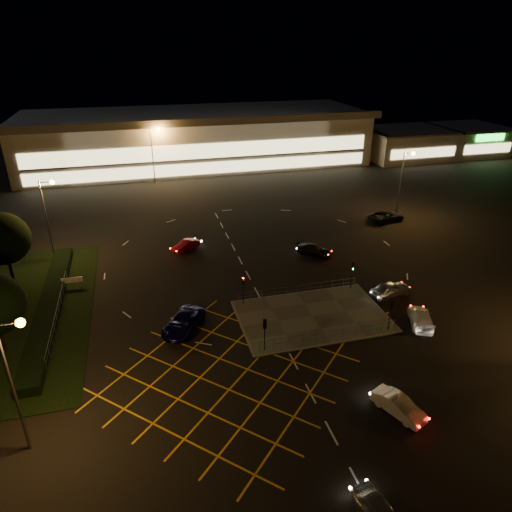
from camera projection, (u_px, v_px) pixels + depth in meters
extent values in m
plane|color=black|center=(286.00, 309.00, 46.03)|extent=(180.00, 180.00, 0.00)
cube|color=#4C4944|center=(312.00, 316.00, 44.72)|extent=(14.00, 9.00, 0.12)
cube|color=black|center=(50.00, 305.00, 45.72)|extent=(2.00, 26.00, 1.00)
cube|color=beige|center=(196.00, 139.00, 97.83)|extent=(70.00, 25.00, 10.00)
cube|color=slate|center=(195.00, 114.00, 95.57)|extent=(72.00, 26.50, 0.60)
cube|color=#FFEAA5|center=(206.00, 152.00, 86.90)|extent=(66.00, 0.20, 3.00)
cube|color=#FFEAA5|center=(206.00, 168.00, 88.29)|extent=(66.00, 0.20, 2.20)
cube|color=beige|center=(406.00, 144.00, 102.36)|extent=(18.00, 14.00, 6.00)
cube|color=slate|center=(408.00, 130.00, 100.99)|extent=(18.80, 14.80, 0.40)
cube|color=#FFEAA5|center=(424.00, 153.00, 96.40)|extent=(15.30, 0.20, 2.00)
cube|color=beige|center=(467.00, 140.00, 106.06)|extent=(14.00, 14.00, 6.00)
cube|color=slate|center=(470.00, 127.00, 104.69)|extent=(14.80, 14.80, 0.40)
cube|color=#FFEAA5|center=(488.00, 149.00, 100.09)|extent=(11.90, 0.20, 2.00)
cube|color=#19E533|center=(490.00, 138.00, 98.96)|extent=(7.00, 0.30, 1.40)
cylinder|color=slate|center=(13.00, 390.00, 28.32)|extent=(0.20, 0.20, 10.00)
cylinder|color=slate|center=(7.00, 324.00, 26.40)|extent=(1.40, 0.12, 0.12)
sphere|color=orange|center=(20.00, 323.00, 26.58)|extent=(0.56, 0.56, 0.56)
cylinder|color=slate|center=(47.00, 222.00, 53.98)|extent=(0.20, 0.20, 10.00)
cylinder|color=slate|center=(46.00, 182.00, 52.06)|extent=(1.40, 0.12, 0.12)
sphere|color=orange|center=(52.00, 182.00, 52.24)|extent=(0.56, 0.56, 0.56)
cylinder|color=slate|center=(400.00, 186.00, 66.81)|extent=(0.20, 0.20, 10.00)
cylinder|color=slate|center=(409.00, 153.00, 64.89)|extent=(1.40, 0.12, 0.12)
sphere|color=orange|center=(413.00, 153.00, 65.07)|extent=(0.56, 0.56, 0.56)
cylinder|color=slate|center=(153.00, 157.00, 83.33)|extent=(0.20, 0.20, 10.00)
cylinder|color=slate|center=(154.00, 130.00, 81.41)|extent=(1.40, 0.12, 0.12)
sphere|color=orange|center=(158.00, 130.00, 81.59)|extent=(0.56, 0.56, 0.56)
cylinder|color=slate|center=(349.00, 143.00, 94.31)|extent=(0.20, 0.20, 10.00)
cylinder|color=slate|center=(354.00, 119.00, 92.39)|extent=(1.40, 0.12, 0.12)
sphere|color=orange|center=(357.00, 119.00, 92.57)|extent=(0.56, 0.56, 0.56)
cylinder|color=black|center=(265.00, 336.00, 39.17)|extent=(0.10, 0.10, 3.00)
cube|color=black|center=(265.00, 324.00, 38.65)|extent=(0.28, 0.18, 0.90)
sphere|color=#19FF33|center=(264.00, 323.00, 38.77)|extent=(0.16, 0.16, 0.16)
cylinder|color=black|center=(390.00, 316.00, 41.95)|extent=(0.10, 0.10, 3.00)
cube|color=black|center=(392.00, 305.00, 41.43)|extent=(0.28, 0.18, 0.90)
sphere|color=#19FF33|center=(391.00, 304.00, 41.54)|extent=(0.16, 0.16, 0.16)
cylinder|color=black|center=(243.00, 290.00, 46.14)|extent=(0.10, 0.10, 3.00)
cube|color=black|center=(243.00, 280.00, 45.62)|extent=(0.28, 0.18, 0.90)
sphere|color=#FF0C0C|center=(243.00, 281.00, 45.50)|extent=(0.16, 0.16, 0.16)
cylinder|color=black|center=(352.00, 276.00, 48.91)|extent=(0.10, 0.10, 3.00)
cube|color=black|center=(353.00, 266.00, 48.39)|extent=(0.28, 0.18, 0.90)
sphere|color=#19FF33|center=(353.00, 267.00, 48.28)|extent=(0.16, 0.16, 0.16)
cylinder|color=black|center=(10.00, 268.00, 51.12)|extent=(0.36, 0.36, 2.88)
sphere|color=black|center=(3.00, 239.00, 49.59)|extent=(5.76, 5.76, 5.76)
cylinder|color=black|center=(1.00, 337.00, 39.43)|extent=(0.36, 0.36, 2.70)
imported|color=silver|center=(399.00, 406.00, 33.04)|extent=(2.96, 4.35, 1.36)
imported|color=#0D0C4B|center=(183.00, 322.00, 42.52)|extent=(5.01, 5.93, 1.51)
imported|color=black|center=(314.00, 250.00, 57.23)|extent=(4.47, 4.36, 1.29)
imported|color=#A8ABAF|center=(391.00, 289.00, 48.14)|extent=(4.83, 2.76, 1.55)
imported|color=maroon|center=(186.00, 245.00, 58.59)|extent=(3.84, 3.20, 1.24)
imported|color=black|center=(386.00, 216.00, 67.55)|extent=(5.92, 3.54, 1.54)
imported|color=silver|center=(421.00, 318.00, 43.31)|extent=(3.66, 5.14, 1.38)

